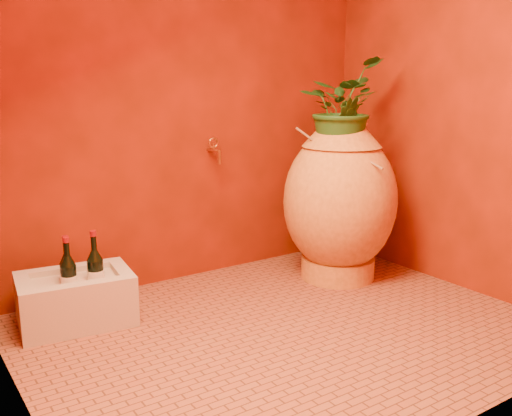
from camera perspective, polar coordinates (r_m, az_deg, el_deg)
floor at (r=2.94m, az=3.08°, el=-12.05°), size 2.50×2.50×0.00m
wall_back at (r=3.52m, az=-6.78°, el=12.96°), size 2.50×0.02×2.50m
wall_right at (r=3.57m, az=19.97°, el=12.30°), size 0.02×2.00×2.50m
amphora at (r=3.57m, az=8.38°, el=0.77°), size 0.83×0.83×1.01m
stone_basin at (r=3.11m, az=-17.57°, el=-8.76°), size 0.60×0.45×0.26m
wine_bottle_a at (r=3.07m, az=-18.28°, el=-6.43°), size 0.08×0.08×0.32m
wine_bottle_b at (r=3.04m, az=-15.74°, el=-6.29°), size 0.08×0.08×0.35m
wine_bottle_c at (r=3.02m, az=-18.19°, el=-6.70°), size 0.08×0.08×0.33m
wall_tap at (r=3.53m, az=-4.15°, el=5.86°), size 0.07×0.14×0.16m
plant_main at (r=3.50m, az=8.43°, el=10.00°), size 0.67×0.65×0.57m
plant_side at (r=3.43m, az=8.52°, el=7.69°), size 0.27×0.25×0.39m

